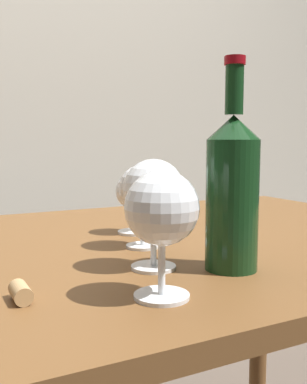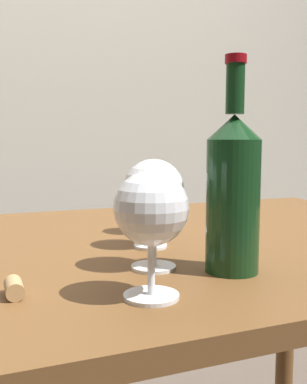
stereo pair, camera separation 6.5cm
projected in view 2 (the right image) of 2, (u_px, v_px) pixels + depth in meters
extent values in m
cube|color=beige|center=(26.00, 49.00, 1.82)|extent=(5.00, 0.08, 2.60)
cube|color=brown|center=(102.00, 252.00, 0.82)|extent=(1.52, 0.84, 0.03)
cylinder|color=brown|center=(286.00, 320.00, 1.45)|extent=(0.06, 0.06, 0.72)
cylinder|color=white|center=(151.00, 296.00, 0.54)|extent=(0.07, 0.07, 0.00)
cylinder|color=white|center=(151.00, 263.00, 0.53)|extent=(0.01, 0.01, 0.08)
sphere|color=white|center=(151.00, 208.00, 0.53)|extent=(0.09, 0.09, 0.09)
ellipsoid|color=maroon|center=(151.00, 209.00, 0.53)|extent=(0.08, 0.08, 0.04)
cylinder|color=white|center=(153.00, 267.00, 0.66)|extent=(0.07, 0.07, 0.00)
cylinder|color=white|center=(153.00, 238.00, 0.66)|extent=(0.01, 0.01, 0.08)
sphere|color=white|center=(153.00, 190.00, 0.65)|extent=(0.09, 0.09, 0.09)
ellipsoid|color=#380711|center=(153.00, 194.00, 0.65)|extent=(0.08, 0.08, 0.03)
cylinder|color=white|center=(150.00, 246.00, 0.79)|extent=(0.06, 0.06, 0.00)
cylinder|color=white|center=(150.00, 224.00, 0.79)|extent=(0.01, 0.01, 0.07)
sphere|color=white|center=(150.00, 188.00, 0.78)|extent=(0.08, 0.08, 0.08)
ellipsoid|color=#EACC66|center=(150.00, 189.00, 0.78)|extent=(0.07, 0.07, 0.04)
cylinder|color=white|center=(147.00, 232.00, 0.92)|extent=(0.07, 0.07, 0.00)
cylinder|color=white|center=(147.00, 217.00, 0.91)|extent=(0.01, 0.01, 0.06)
sphere|color=white|center=(147.00, 191.00, 0.91)|extent=(0.07, 0.07, 0.07)
ellipsoid|color=beige|center=(147.00, 191.00, 0.91)|extent=(0.06, 0.06, 0.03)
cylinder|color=#143819|center=(233.00, 207.00, 0.64)|extent=(0.08, 0.08, 0.19)
cone|color=#143819|center=(234.00, 127.00, 0.63)|extent=(0.08, 0.08, 0.03)
cylinder|color=#143819|center=(235.00, 89.00, 0.62)|extent=(0.03, 0.03, 0.07)
cylinder|color=maroon|center=(236.00, 59.00, 0.61)|extent=(0.03, 0.03, 0.01)
cylinder|color=tan|center=(14.00, 288.00, 0.54)|extent=(0.02, 0.04, 0.02)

